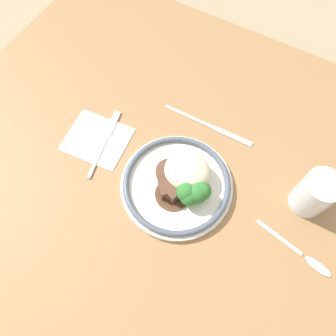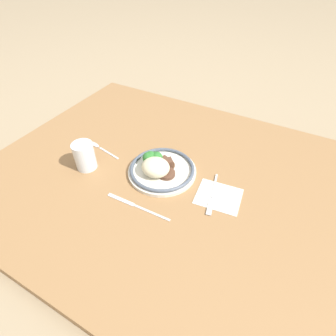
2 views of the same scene
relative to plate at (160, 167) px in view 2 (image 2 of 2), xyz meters
name	(u,v)px [view 2 (image 2 of 2)]	position (x,y,z in m)	size (l,w,h in m)	color
ground_plane	(160,180)	(0.00, 0.00, -0.06)	(8.00, 8.00, 0.00)	#998466
dining_table	(160,176)	(0.00, 0.00, -0.04)	(1.18, 0.99, 0.04)	olive
napkin	(219,196)	(-0.22, 0.01, -0.02)	(0.15, 0.13, 0.00)	silver
plate	(160,167)	(0.00, 0.00, 0.00)	(0.23, 0.23, 0.07)	silver
juice_glass	(85,157)	(0.24, 0.10, 0.02)	(0.07, 0.07, 0.10)	yellow
fork	(212,197)	(-0.20, 0.03, -0.02)	(0.05, 0.18, 0.00)	silver
knife	(135,206)	(-0.01, 0.17, -0.02)	(0.22, 0.01, 0.00)	silver
spoon	(98,146)	(0.28, -0.01, -0.02)	(0.16, 0.04, 0.01)	silver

